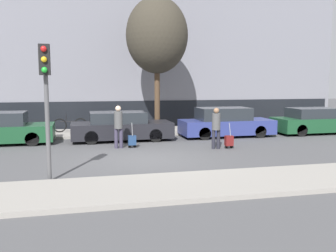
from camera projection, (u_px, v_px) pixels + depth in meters
name	position (u px, v px, depth m)	size (l,w,h in m)	color
ground_plane	(148.00, 159.00, 13.20)	(80.00, 80.00, 0.00)	#4C4C4F
sidewalk_near	(175.00, 187.00, 9.57)	(28.00, 2.50, 0.12)	gray
sidewalk_far	(125.00, 132.00, 19.96)	(28.00, 3.00, 0.12)	gray
building_facade	(116.00, 53.00, 23.21)	(28.00, 3.48, 9.02)	slate
parked_car_0	(0.00, 129.00, 16.37)	(4.45, 1.90, 1.41)	#194728
parked_car_1	(121.00, 127.00, 17.41)	(4.62, 1.86, 1.34)	black
parked_car_2	(226.00, 123.00, 18.63)	(4.61, 1.77, 1.45)	navy
parked_car_3	(315.00, 121.00, 19.79)	(4.39, 1.87, 1.35)	#194728
pedestrian_left	(118.00, 124.00, 15.32)	(0.35, 0.34, 1.76)	#383347
trolley_left	(132.00, 140.00, 15.48)	(0.34, 0.29, 1.05)	navy
pedestrian_right	(216.00, 126.00, 15.19)	(0.35, 0.34, 1.68)	#23232D
trolley_right	(229.00, 141.00, 15.33)	(0.34, 0.29, 1.07)	maroon
traffic_light	(46.00, 85.00, 9.88)	(0.28, 0.47, 3.70)	#515154
parked_bicycle	(70.00, 125.00, 19.45)	(1.77, 0.06, 0.96)	black
bare_tree_near_crossing	(157.00, 36.00, 18.99)	(3.16, 3.16, 6.88)	#4C3826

